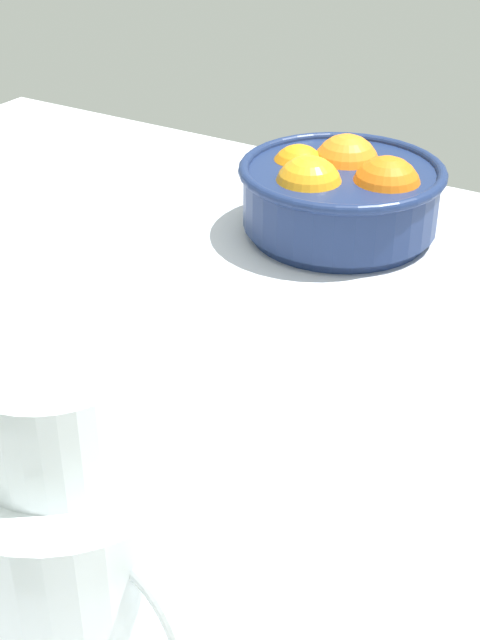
% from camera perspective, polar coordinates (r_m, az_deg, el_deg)
% --- Properties ---
extents(ground_plane, '(1.40, 1.06, 0.03)m').
position_cam_1_polar(ground_plane, '(0.77, -2.78, -4.99)').
color(ground_plane, silver).
extents(fruit_bowl, '(0.23, 0.23, 0.10)m').
position_cam_1_polar(fruit_bowl, '(1.00, 6.40, 8.08)').
color(fruit_bowl, navy).
rests_on(fruit_bowl, ground_plane).
extents(juice_pitcher, '(0.19, 0.15, 0.20)m').
position_cam_1_polar(juice_pitcher, '(0.52, -10.53, -13.85)').
color(juice_pitcher, white).
rests_on(juice_pitcher, ground_plane).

